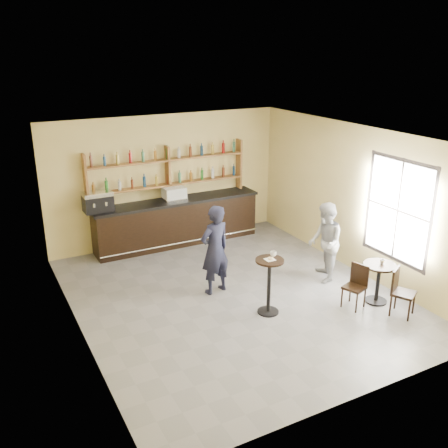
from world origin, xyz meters
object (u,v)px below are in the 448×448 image
pedestal_table (269,286)px  man_main (215,250)px  espresso_machine (98,202)px  pastry_case (174,194)px  chair_south (404,293)px  patron_second (325,242)px  bar_counter (177,222)px  chair_west (354,287)px  cafe_table (378,283)px

pedestal_table → man_main: man_main is taller
man_main → espresso_machine: bearing=-72.4°
pastry_case → chair_south: 5.82m
espresso_machine → pedestal_table: espresso_machine is taller
pastry_case → man_main: (-0.29, -2.80, -0.39)m
pastry_case → man_main: bearing=-103.0°
man_main → patron_second: (2.30, -0.56, -0.07)m
bar_counter → patron_second: 3.89m
bar_counter → chair_west: bearing=-69.6°
pedestal_table → chair_west: bearing=-20.7°
espresso_machine → pastry_case: 1.87m
espresso_machine → cafe_table: size_ratio=0.81×
chair_west → bar_counter: bearing=-178.8°
patron_second → pastry_case: bearing=-120.9°
chair_west → pastry_case: bearing=-178.2°
chair_south → patron_second: 1.96m
bar_counter → man_main: man_main is taller
man_main → chair_south: man_main is taller
chair_south → patron_second: patron_second is taller
espresso_machine → pastry_case: espresso_machine is taller
pedestal_table → man_main: bearing=112.5°
cafe_table → chair_south: 0.60m
pastry_case → chair_south: (2.36, -5.25, -0.86)m
espresso_machine → chair_west: espresso_machine is taller
bar_counter → espresso_machine: (-1.93, 0.00, 0.81)m
pedestal_table → patron_second: 1.94m
bar_counter → chair_west: size_ratio=5.01×
man_main → cafe_table: size_ratio=2.30×
bar_counter → patron_second: size_ratio=2.50×
pastry_case → chair_south: pastry_case is taller
espresso_machine → patron_second: bearing=-42.2°
man_main → cafe_table: bearing=132.7°
pedestal_table → bar_counter: bearing=92.2°
man_main → chair_south: 3.64m
man_main → pedestal_table: bearing=100.6°
bar_counter → patron_second: bearing=-59.8°
espresso_machine → pastry_case: size_ratio=1.20×
chair_west → chair_south: bearing=23.6°
man_main → chair_west: (2.05, -1.80, -0.50)m
pastry_case → patron_second: patron_second is taller
cafe_table → man_main: bearing=144.6°
man_main → chair_west: 2.78m
pastry_case → man_main: size_ratio=0.29×
espresso_machine → cafe_table: (4.18, -4.65, -0.98)m
pastry_case → cafe_table: pastry_case is taller
chair_west → patron_second: 1.33m
pastry_case → chair_west: 5.00m
man_main → bar_counter: bearing=-108.9°
pedestal_table → man_main: size_ratio=0.59×
pedestal_table → cafe_table: size_ratio=1.35×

